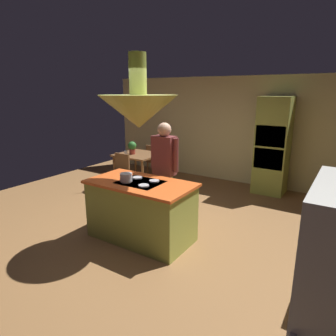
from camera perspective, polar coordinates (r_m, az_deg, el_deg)
name	(u,v)px	position (r m, az deg, el deg)	size (l,w,h in m)	color
ground	(149,232)	(4.85, -3.63, -12.37)	(8.16, 8.16, 0.00)	olive
wall_back	(232,130)	(7.44, 12.23, 7.19)	(6.80, 0.10, 2.55)	beige
kitchen_island	(141,210)	(4.52, -5.24, -8.15)	(1.59, 0.86, 0.92)	#939E42
oven_tower	(273,146)	(6.77, 19.62, 4.03)	(0.66, 0.62, 2.10)	#939E42
dining_table	(138,158)	(7.04, -5.75, 1.89)	(0.96, 0.92, 0.76)	brown
person_at_island	(164,166)	(4.91, -0.70, 0.33)	(0.53, 0.23, 1.71)	tan
range_hood	(139,110)	(4.17, -5.73, 11.21)	(1.10, 1.10, 1.00)	#939E42
pendant_light_over_table	(137,107)	(6.87, -6.01, 11.76)	(0.32, 0.32, 0.82)	beige
chair_facing_island	(119,171)	(6.57, -9.39, -0.50)	(0.40, 0.40, 0.87)	brown
chair_by_back_wall	(155,159)	(7.60, -2.55, 1.76)	(0.40, 0.40, 0.87)	brown
potted_plant_on_table	(132,147)	(6.98, -6.96, 4.06)	(0.20, 0.20, 0.30)	#99382D
cup_on_table	(126,153)	(6.95, -8.19, 2.94)	(0.07, 0.07, 0.09)	white
cooking_pot_on_cooktop	(126,177)	(4.34, -8.12, -1.80)	(0.18, 0.18, 0.12)	#B2B2B7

